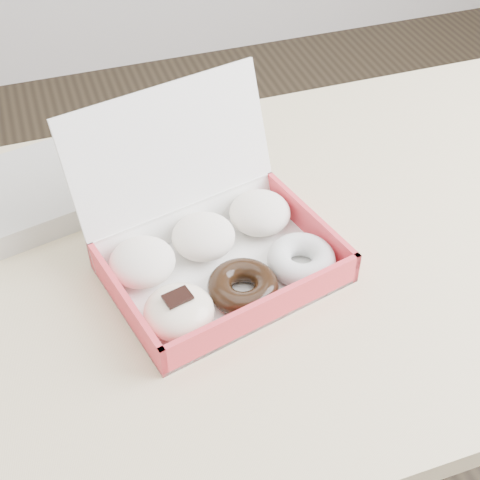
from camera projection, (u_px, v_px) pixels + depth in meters
name	position (u px, v px, depth m)	size (l,w,h in m)	color
ground	(278.00, 475.00, 1.54)	(4.00, 4.00, 0.00)	black
table	(294.00, 274.00, 1.08)	(1.20, 0.80, 0.75)	#D1B989
donut_box	(214.00, 250.00, 0.96)	(0.37, 0.36, 0.23)	white
newspapers	(3.00, 203.00, 1.06)	(0.26, 0.20, 0.04)	silver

